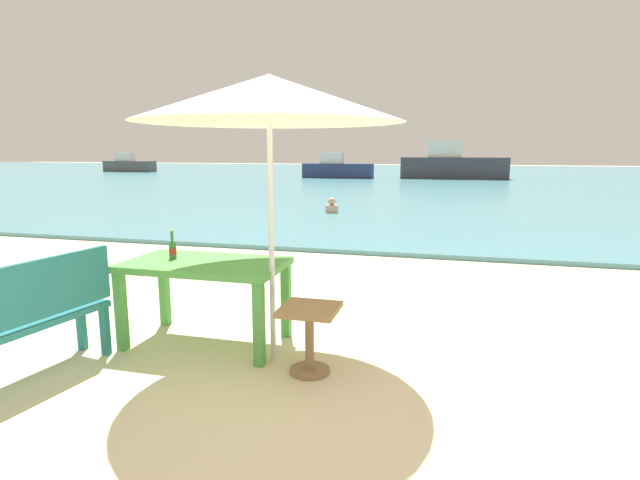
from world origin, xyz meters
The scene contains 11 objects.
ground_plane centered at (0.00, 0.00, 0.00)m, with size 120.00×120.00×0.00m, color beige.
sea_water centered at (0.00, 30.00, 0.04)m, with size 120.00×50.00×0.08m, color teal.
picnic_table_green centered at (-0.98, 0.85, 0.65)m, with size 1.40×0.80×0.76m.
beer_bottle_amber centered at (-1.31, 0.87, 0.85)m, with size 0.07×0.07×0.26m.
patio_umbrella centered at (-0.27, 0.66, 2.12)m, with size 2.10×2.10×2.30m.
side_table_wood centered at (0.09, 0.49, 0.35)m, with size 0.44×0.44×0.54m.
bench_teal_center centered at (-1.85, -0.15, 0.54)m, with size 0.55×1.24×0.95m.
swimmer_person centered at (-1.99, 9.91, 0.24)m, with size 0.34×0.34×0.41m.
boat_tanker centered at (-23.28, 31.06, 0.61)m, with size 4.04×1.10×1.47m.
boat_barge centered at (1.06, 27.58, 0.87)m, with size 6.06×1.65×2.20m.
boat_cargo_ship centered at (-5.67, 26.59, 0.63)m, with size 4.19×1.14×1.52m.
Camera 1 is at (1.12, -3.07, 1.73)m, focal length 28.06 mm.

